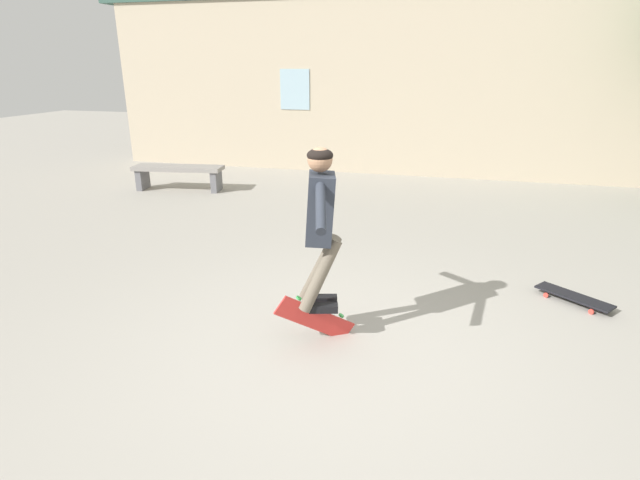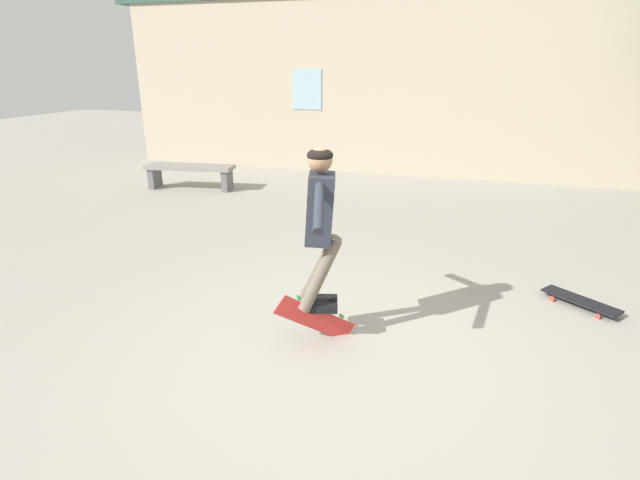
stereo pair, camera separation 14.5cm
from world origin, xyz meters
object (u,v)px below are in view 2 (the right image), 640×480
object	(u,v)px
park_bench	(190,171)
skateboard_flipping	(315,319)
skateboard_resting	(581,301)
skater	(320,216)

from	to	relation	value
park_bench	skateboard_flipping	bearing A→B (deg)	-57.47
park_bench	skateboard_resting	xyz separation A→B (m)	(6.71, -3.50, -0.29)
park_bench	skateboard_resting	world-z (taller)	park_bench
park_bench	skateboard_resting	distance (m)	7.57
skater	skateboard_resting	world-z (taller)	skater
park_bench	skateboard_flipping	xyz separation A→B (m)	(4.22, -4.96, -0.14)
skateboard_flipping	skateboard_resting	world-z (taller)	skateboard_flipping
park_bench	skater	xyz separation A→B (m)	(4.25, -4.91, 0.84)
skateboard_flipping	skateboard_resting	bearing A→B (deg)	-6.98
park_bench	skateboard_resting	size ratio (longest dim) A/B	2.43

